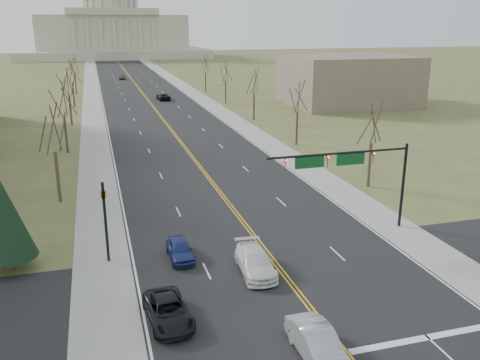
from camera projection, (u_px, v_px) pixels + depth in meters
ground at (337, 342)px, 27.48m from camera, size 600.00×600.00×0.00m
road at (141, 91)px, 128.43m from camera, size 20.00×380.00×0.01m
cross_road at (295, 289)px, 32.99m from camera, size 120.00×14.00×0.01m
sidewalk_left at (92, 93)px, 125.26m from camera, size 4.00×380.00×0.03m
sidewalk_right at (188, 89)px, 131.60m from camera, size 4.00×380.00×0.03m
center_line at (141, 91)px, 128.43m from camera, size 0.42×380.00×0.01m
edge_line_left at (101, 92)px, 125.84m from camera, size 0.15×380.00×0.01m
edge_line_right at (179, 89)px, 131.02m from camera, size 0.15×380.00×0.01m
stop_bar at (428, 337)px, 27.88m from camera, size 9.50×0.50×0.01m
capitol at (112, 27)px, 252.63m from camera, size 90.00×60.00×50.00m
signal_mast at (350, 165)px, 40.12m from camera, size 12.12×0.44×7.20m
signal_left at (105, 213)px, 35.73m from camera, size 0.32×0.36×6.00m
tree_r_0 at (373, 125)px, 51.65m from camera, size 3.74×3.74×8.50m
tree_l_0 at (53, 131)px, 47.03m from camera, size 3.96×3.96×9.00m
tree_r_1 at (298, 98)px, 70.01m from camera, size 3.74×3.74×8.50m
tree_l_1 at (62, 101)px, 65.38m from camera, size 3.96×3.96×9.00m
tree_r_2 at (254, 83)px, 88.36m from camera, size 3.74×3.74×8.50m
tree_l_2 at (68, 83)px, 83.74m from camera, size 3.96×3.96×9.00m
tree_r_3 at (225, 72)px, 106.72m from camera, size 3.74×3.74×8.50m
tree_l_3 at (71, 72)px, 102.09m from camera, size 3.96×3.96×9.00m
tree_r_4 at (205, 65)px, 125.07m from camera, size 3.74×3.74×8.50m
tree_l_4 at (74, 65)px, 120.45m from camera, size 3.96×3.96×9.00m
conifer_l at (6, 220)px, 34.47m from camera, size 3.64×3.64×6.50m
bldg_right_mass at (348, 80)px, 106.30m from camera, size 25.00×20.00×10.00m
car_sb_inner_lead at (318, 344)px, 25.93m from camera, size 1.82×5.00×1.64m
car_sb_outer_lead at (168, 311)px, 29.16m from camera, size 2.71×5.14×1.38m
car_sb_inner_second at (255, 262)px, 34.97m from camera, size 2.55×5.50×1.56m
car_sb_outer_second at (180, 249)px, 37.04m from camera, size 1.74×4.16×1.41m
car_far_nb at (163, 96)px, 113.35m from camera, size 2.77×5.46×1.48m
car_far_sb at (122, 77)px, 154.17m from camera, size 1.76×4.34×1.47m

